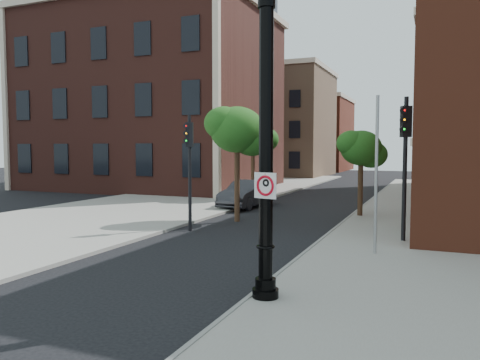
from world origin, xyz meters
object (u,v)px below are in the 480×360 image
at_px(no_parking_sign, 265,185).
at_px(traffic_signal_right, 405,145).
at_px(lamppost, 266,158).
at_px(parked_car, 247,194).
at_px(traffic_signal_left, 189,153).

distance_m(no_parking_sign, traffic_signal_right, 8.15).
height_order(lamppost, traffic_signal_right, lamppost).
bearing_deg(lamppost, parked_car, 113.21).
bearing_deg(lamppost, traffic_signal_left, 129.15).
xyz_separation_m(no_parking_sign, traffic_signal_left, (-5.74, 7.16, 0.56)).
distance_m(lamppost, traffic_signal_left, 9.02).
distance_m(parked_car, traffic_signal_left, 8.13).
relative_size(parked_car, traffic_signal_left, 1.00).
height_order(no_parking_sign, traffic_signal_right, traffic_signal_right).
bearing_deg(lamppost, no_parking_sign, -74.71).
distance_m(no_parking_sign, parked_car, 16.32).
relative_size(no_parking_sign, parked_car, 0.12).
bearing_deg(lamppost, traffic_signal_right, 73.01).
distance_m(lamppost, parked_car, 16.22).
height_order(lamppost, no_parking_sign, lamppost).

